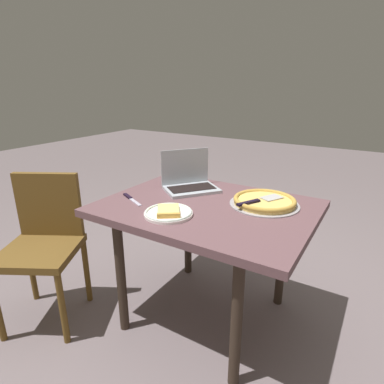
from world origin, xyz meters
TOP-DOWN VIEW (x-y plane):
  - ground_plane at (0.00, 0.00)m, footprint 12.00×12.00m
  - dining_table at (0.00, 0.00)m, footprint 1.09×0.83m
  - laptop at (-0.22, 0.18)m, footprint 0.36×0.38m
  - pizza_plate at (-0.09, -0.22)m, footprint 0.24×0.24m
  - pizza_tray at (0.26, 0.16)m, footprint 0.36×0.36m
  - table_knife at (-0.41, -0.15)m, footprint 0.20×0.11m
  - chair_near at (-0.80, -0.45)m, footprint 0.53×0.53m

SIDE VIEW (x-z plane):
  - ground_plane at x=0.00m, z-range 0.00..0.00m
  - chair_near at x=-0.80m, z-range 0.07..0.91m
  - dining_table at x=0.00m, z-range 0.28..0.98m
  - table_knife at x=-0.41m, z-range 0.70..0.71m
  - pizza_plate at x=-0.09m, z-range 0.70..0.74m
  - pizza_tray at x=0.26m, z-range 0.71..0.74m
  - laptop at x=-0.22m, z-range 0.64..0.87m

